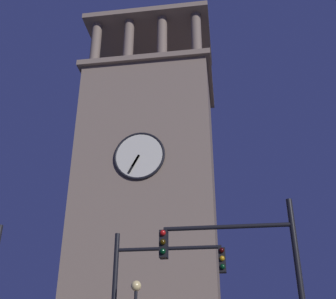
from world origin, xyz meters
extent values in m
cube|color=gray|center=(-0.62, -2.43, 9.51)|extent=(8.33, 6.10, 19.02)
cube|color=gray|center=(-0.62, -2.43, 19.22)|extent=(8.93, 6.70, 0.40)
cylinder|color=gray|center=(-4.19, 0.02, 21.30)|extent=(0.70, 0.70, 3.75)
cylinder|color=gray|center=(-1.81, 0.02, 21.30)|extent=(0.70, 0.70, 3.75)
cylinder|color=gray|center=(0.56, 0.02, 21.30)|extent=(0.70, 0.70, 3.75)
cylinder|color=gray|center=(2.94, 0.02, 21.30)|extent=(0.70, 0.70, 3.75)
cylinder|color=gray|center=(-4.19, -4.88, 21.30)|extent=(0.70, 0.70, 3.75)
cylinder|color=gray|center=(-1.81, -4.88, 21.30)|extent=(0.70, 0.70, 3.75)
cylinder|color=gray|center=(0.56, -4.88, 21.30)|extent=(0.70, 0.70, 3.75)
cylinder|color=gray|center=(2.94, -4.88, 21.30)|extent=(0.70, 0.70, 3.75)
cube|color=gray|center=(-0.62, -2.43, 23.37)|extent=(8.93, 6.70, 0.40)
cylinder|color=black|center=(-0.62, -2.43, 25.16)|extent=(0.12, 0.12, 3.17)
cylinder|color=silver|center=(-0.62, 0.68, 12.11)|extent=(2.90, 0.12, 2.90)
torus|color=black|center=(-0.62, 0.70, 12.11)|extent=(3.06, 0.16, 3.06)
cube|color=black|center=(-0.43, 0.78, 11.75)|extent=(0.49, 0.06, 0.76)
cube|color=black|center=(-0.34, 0.78, 11.56)|extent=(0.68, 0.06, 1.15)
cylinder|color=black|center=(-3.48, 8.93, 4.70)|extent=(3.41, 0.12, 0.12)
cube|color=black|center=(-5.19, 8.93, 4.28)|extent=(0.22, 0.30, 0.75)
sphere|color=#360505|center=(-5.19, 9.11, 4.55)|extent=(0.16, 0.16, 0.16)
sphere|color=orange|center=(-5.19, 9.11, 4.30)|extent=(0.16, 0.16, 0.16)
sphere|color=#063316|center=(-5.19, 9.11, 4.05)|extent=(0.16, 0.16, 0.16)
cylinder|color=black|center=(-5.39, 11.01, 4.75)|extent=(3.48, 0.12, 0.12)
cube|color=black|center=(-3.65, 11.01, 4.33)|extent=(0.22, 0.30, 0.75)
sphere|color=red|center=(-3.65, 11.19, 4.60)|extent=(0.16, 0.16, 0.16)
sphere|color=#392705|center=(-3.65, 11.19, 4.35)|extent=(0.16, 0.16, 0.16)
sphere|color=#063316|center=(-3.65, 11.19, 4.10)|extent=(0.16, 0.16, 0.16)
sphere|color=#F9DB8C|center=(-1.42, 4.11, 4.28)|extent=(0.44, 0.44, 0.44)
camera|label=1|loc=(-5.35, 22.27, 1.58)|focal=44.69mm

